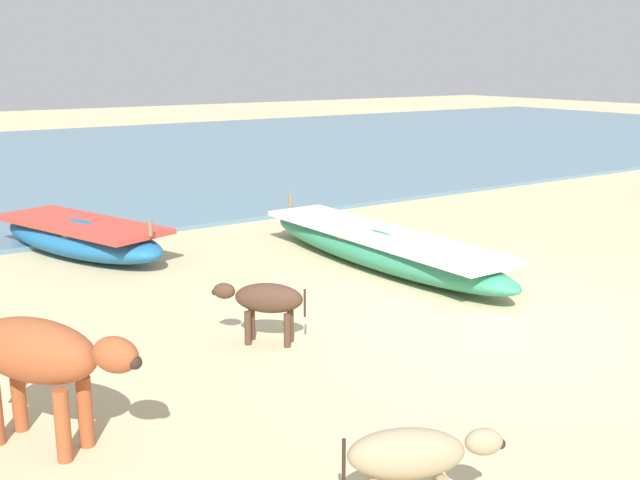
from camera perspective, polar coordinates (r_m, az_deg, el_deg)
ground at (r=8.56m, az=12.11°, el=-6.17°), size 80.00×80.00×0.00m
sea_water at (r=22.62m, az=-19.01°, el=5.56°), size 60.00×20.00×0.08m
fishing_boat_0 at (r=10.64m, az=4.50°, el=-0.56°), size 1.06×4.99×0.69m
fishing_boat_2 at (r=11.71m, az=-17.40°, el=0.22°), size 2.06×3.55×0.72m
calf_near_dark at (r=7.72m, az=-4.10°, el=-4.51°), size 0.81×0.80×0.63m
calf_far_dun at (r=4.83m, az=6.89°, el=-15.79°), size 0.94×0.65×0.65m
cow_second_adult_rust at (r=5.95m, az=-20.14°, el=-8.17°), size 1.06×1.41×0.99m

